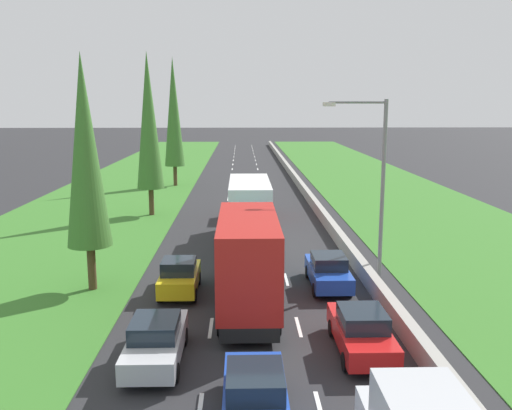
{
  "coord_description": "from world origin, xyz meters",
  "views": [
    {
      "loc": [
        -0.51,
        0.5,
        8.76
      ],
      "look_at": [
        0.7,
        45.12,
        0.51
      ],
      "focal_mm": 38.36,
      "sensor_mm": 36.0,
      "label": 1
    }
  ],
  "objects_px": {
    "red_box_truck_centre_lane": "(248,258)",
    "poplar_tree_fourth": "(174,112)",
    "silver_sedan_left_lane": "(156,341)",
    "poplar_tree_second": "(85,152)",
    "yellow_hatchback_left_lane": "(180,276)",
    "street_light_mast": "(376,176)",
    "poplar_tree_third": "(149,121)",
    "red_van_centre_lane": "(250,199)",
    "red_sedan_right_lane": "(361,331)",
    "blue_sedan_right_lane": "(328,271)",
    "blue_sedan_centre_lane": "(255,396)",
    "white_box_truck_centre_lane": "(249,210)"
  },
  "relations": [
    {
      "from": "silver_sedan_left_lane",
      "to": "poplar_tree_second",
      "type": "relative_size",
      "value": 0.41
    },
    {
      "from": "blue_sedan_centre_lane",
      "to": "poplar_tree_third",
      "type": "distance_m",
      "value": 30.93
    },
    {
      "from": "red_sedan_right_lane",
      "to": "silver_sedan_left_lane",
      "type": "distance_m",
      "value": 7.22
    },
    {
      "from": "red_sedan_right_lane",
      "to": "red_box_truck_centre_lane",
      "type": "distance_m",
      "value": 6.27
    },
    {
      "from": "red_van_centre_lane",
      "to": "poplar_tree_fourth",
      "type": "relative_size",
      "value": 0.36
    },
    {
      "from": "blue_sedan_right_lane",
      "to": "silver_sedan_left_lane",
      "type": "bearing_deg",
      "value": -132.57
    },
    {
      "from": "red_van_centre_lane",
      "to": "blue_sedan_right_lane",
      "type": "bearing_deg",
      "value": -78.35
    },
    {
      "from": "silver_sedan_left_lane",
      "to": "white_box_truck_centre_lane",
      "type": "bearing_deg",
      "value": 77.95
    },
    {
      "from": "red_van_centre_lane",
      "to": "poplar_tree_second",
      "type": "distance_m",
      "value": 19.48
    },
    {
      "from": "red_van_centre_lane",
      "to": "poplar_tree_fourth",
      "type": "bearing_deg",
      "value": 115.03
    },
    {
      "from": "poplar_tree_second",
      "to": "street_light_mast",
      "type": "bearing_deg",
      "value": 6.58
    },
    {
      "from": "poplar_tree_third",
      "to": "street_light_mast",
      "type": "bearing_deg",
      "value": -49.48
    },
    {
      "from": "silver_sedan_left_lane",
      "to": "red_sedan_right_lane",
      "type": "bearing_deg",
      "value": 4.88
    },
    {
      "from": "yellow_hatchback_left_lane",
      "to": "street_light_mast",
      "type": "xyz_separation_m",
      "value": [
        9.63,
        2.27,
        4.4
      ]
    },
    {
      "from": "silver_sedan_left_lane",
      "to": "red_box_truck_centre_lane",
      "type": "height_order",
      "value": "red_box_truck_centre_lane"
    },
    {
      "from": "red_sedan_right_lane",
      "to": "blue_sedan_right_lane",
      "type": "bearing_deg",
      "value": 90.49
    },
    {
      "from": "blue_sedan_right_lane",
      "to": "poplar_tree_third",
      "type": "relative_size",
      "value": 0.35
    },
    {
      "from": "red_sedan_right_lane",
      "to": "red_box_truck_centre_lane",
      "type": "bearing_deg",
      "value": 130.56
    },
    {
      "from": "red_sedan_right_lane",
      "to": "poplar_tree_third",
      "type": "height_order",
      "value": "poplar_tree_third"
    },
    {
      "from": "blue_sedan_right_lane",
      "to": "poplar_tree_fourth",
      "type": "distance_m",
      "value": 36.37
    },
    {
      "from": "poplar_tree_third",
      "to": "poplar_tree_fourth",
      "type": "height_order",
      "value": "poplar_tree_fourth"
    },
    {
      "from": "blue_sedan_centre_lane",
      "to": "poplar_tree_fourth",
      "type": "distance_m",
      "value": 46.44
    },
    {
      "from": "red_box_truck_centre_lane",
      "to": "poplar_tree_fourth",
      "type": "height_order",
      "value": "poplar_tree_fourth"
    },
    {
      "from": "blue_sedan_right_lane",
      "to": "poplar_tree_fourth",
      "type": "bearing_deg",
      "value": 108.58
    },
    {
      "from": "red_sedan_right_lane",
      "to": "poplar_tree_second",
      "type": "xyz_separation_m",
      "value": [
        -11.4,
        7.05,
        5.79
      ]
    },
    {
      "from": "red_sedan_right_lane",
      "to": "blue_sedan_centre_lane",
      "type": "relative_size",
      "value": 1.0
    },
    {
      "from": "red_van_centre_lane",
      "to": "red_box_truck_centre_lane",
      "type": "bearing_deg",
      "value": -91.24
    },
    {
      "from": "blue_sedan_centre_lane",
      "to": "red_box_truck_centre_lane",
      "type": "relative_size",
      "value": 0.48
    },
    {
      "from": "blue_sedan_right_lane",
      "to": "poplar_tree_second",
      "type": "bearing_deg",
      "value": -179.51
    },
    {
      "from": "poplar_tree_fourth",
      "to": "street_light_mast",
      "type": "xyz_separation_m",
      "value": [
        13.9,
        -32.31,
        -2.67
      ]
    },
    {
      "from": "silver_sedan_left_lane",
      "to": "poplar_tree_second",
      "type": "height_order",
      "value": "poplar_tree_second"
    },
    {
      "from": "poplar_tree_second",
      "to": "blue_sedan_centre_lane",
      "type": "bearing_deg",
      "value": -56.61
    },
    {
      "from": "poplar_tree_second",
      "to": "silver_sedan_left_lane",
      "type": "bearing_deg",
      "value": -61.25
    },
    {
      "from": "poplar_tree_second",
      "to": "poplar_tree_fourth",
      "type": "bearing_deg",
      "value": 90.05
    },
    {
      "from": "red_van_centre_lane",
      "to": "poplar_tree_second",
      "type": "xyz_separation_m",
      "value": [
        -7.84,
        -17.06,
        5.21
      ]
    },
    {
      "from": "red_sedan_right_lane",
      "to": "poplar_tree_third",
      "type": "relative_size",
      "value": 0.35
    },
    {
      "from": "blue_sedan_centre_lane",
      "to": "white_box_truck_centre_lane",
      "type": "distance_m",
      "value": 19.86
    },
    {
      "from": "blue_sedan_right_lane",
      "to": "red_van_centre_lane",
      "type": "height_order",
      "value": "red_van_centre_lane"
    },
    {
      "from": "poplar_tree_third",
      "to": "street_light_mast",
      "type": "xyz_separation_m",
      "value": [
        13.91,
        -16.28,
        -2.22
      ]
    },
    {
      "from": "red_box_truck_centre_lane",
      "to": "poplar_tree_third",
      "type": "xyz_separation_m",
      "value": [
        -7.46,
        20.28,
        5.27
      ]
    },
    {
      "from": "white_box_truck_centre_lane",
      "to": "poplar_tree_third",
      "type": "bearing_deg",
      "value": 129.14
    },
    {
      "from": "blue_sedan_centre_lane",
      "to": "poplar_tree_fourth",
      "type": "xyz_separation_m",
      "value": [
        -7.52,
        45.27,
        7.09
      ]
    },
    {
      "from": "red_sedan_right_lane",
      "to": "blue_sedan_centre_lane",
      "type": "distance_m",
      "value": 5.82
    },
    {
      "from": "yellow_hatchback_left_lane",
      "to": "red_van_centre_lane",
      "type": "relative_size",
      "value": 0.8
    },
    {
      "from": "poplar_tree_fourth",
      "to": "blue_sedan_centre_lane",
      "type": "bearing_deg",
      "value": -80.56
    },
    {
      "from": "red_van_centre_lane",
      "to": "poplar_tree_second",
      "type": "bearing_deg",
      "value": -114.67
    },
    {
      "from": "poplar_tree_third",
      "to": "poplar_tree_fourth",
      "type": "bearing_deg",
      "value": 89.96
    },
    {
      "from": "poplar_tree_fourth",
      "to": "red_van_centre_lane",
      "type": "bearing_deg",
      "value": -64.97
    },
    {
      "from": "yellow_hatchback_left_lane",
      "to": "poplar_tree_third",
      "type": "xyz_separation_m",
      "value": [
        -4.28,
        18.55,
        6.61
      ]
    },
    {
      "from": "silver_sedan_left_lane",
      "to": "street_light_mast",
      "type": "height_order",
      "value": "street_light_mast"
    }
  ]
}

